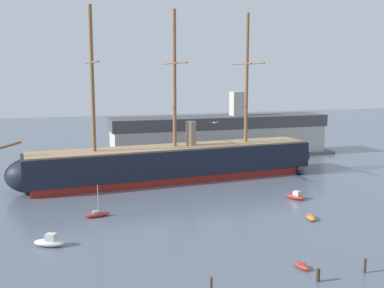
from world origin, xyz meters
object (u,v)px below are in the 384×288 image
object	(u,v)px
mooring_piling_left_pair	(318,275)
motorboat_far_right	(300,171)
sailboat_alongside_bow	(97,214)
motorboat_mid_left	(49,242)
motorboat_distant_centre	(149,171)
dockside_warehouse_right	(220,136)
seagull_in_flight	(214,122)
tall_ship	(175,162)
motorboat_alongside_stern	(296,196)
mooring_piling_nearest	(365,266)
dinghy_mid_right	(311,217)
dinghy_foreground_right	(302,266)
mooring_piling_right_pair	(211,288)

from	to	relation	value
mooring_piling_left_pair	motorboat_far_right	bearing A→B (deg)	61.54
sailboat_alongside_bow	motorboat_far_right	xyz separation A→B (m)	(44.10, 17.30, 0.15)
motorboat_mid_left	motorboat_distant_centre	bearing A→B (deg)	61.42
dockside_warehouse_right	seagull_in_flight	world-z (taller)	dockside_warehouse_right
tall_ship	sailboat_alongside_bow	size ratio (longest dim) A/B	14.29
motorboat_alongside_stern	mooring_piling_nearest	world-z (taller)	mooring_piling_nearest
dinghy_mid_right	motorboat_far_right	bearing A→B (deg)	62.46
dinghy_foreground_right	motorboat_alongside_stern	world-z (taller)	motorboat_alongside_stern
motorboat_distant_centre	motorboat_far_right	bearing A→B (deg)	-17.90
motorboat_alongside_stern	mooring_piling_left_pair	bearing A→B (deg)	-115.79
sailboat_alongside_bow	seagull_in_flight	bearing A→B (deg)	-58.96
tall_ship	dockside_warehouse_right	distance (m)	28.06
mooring_piling_nearest	mooring_piling_left_pair	size ratio (longest dim) A/B	1.15
tall_ship	mooring_piling_nearest	bearing A→B (deg)	-79.96
motorboat_far_right	sailboat_alongside_bow	bearing A→B (deg)	-158.58
motorboat_alongside_stern	mooring_piling_nearest	bearing A→B (deg)	-105.36
dockside_warehouse_right	sailboat_alongside_bow	bearing A→B (deg)	-130.38
motorboat_far_right	motorboat_distant_centre	world-z (taller)	motorboat_far_right
motorboat_mid_left	dockside_warehouse_right	xyz separation A→B (m)	(41.57, 50.99, 4.66)
sailboat_alongside_bow	mooring_piling_left_pair	world-z (taller)	sailboat_alongside_bow
motorboat_far_right	mooring_piling_nearest	distance (m)	48.73
sailboat_alongside_bow	mooring_piling_nearest	world-z (taller)	sailboat_alongside_bow
tall_ship	motorboat_mid_left	distance (m)	37.90
dinghy_foreground_right	seagull_in_flight	size ratio (longest dim) A/B	2.11
sailboat_alongside_bow	mooring_piling_nearest	size ratio (longest dim) A/B	3.04
mooring_piling_left_pair	mooring_piling_right_pair	bearing A→B (deg)	-179.06
mooring_piling_nearest	motorboat_far_right	bearing A→B (deg)	67.48
motorboat_far_right	mooring_piling_nearest	xyz separation A→B (m)	(-18.67, -45.01, 0.24)
motorboat_mid_left	mooring_piling_right_pair	world-z (taller)	mooring_piling_right_pair
dinghy_mid_right	motorboat_far_right	xyz separation A→B (m)	(14.42, 27.64, 0.22)
mooring_piling_nearest	dockside_warehouse_right	world-z (taller)	dockside_warehouse_right
dinghy_foreground_right	motorboat_alongside_stern	distance (m)	27.98
dinghy_foreground_right	motorboat_far_right	distance (m)	48.62
sailboat_alongside_bow	mooring_piling_left_pair	size ratio (longest dim) A/B	3.51
dinghy_foreground_right	sailboat_alongside_bow	size ratio (longest dim) A/B	0.51
motorboat_alongside_stern	dockside_warehouse_right	bearing A→B (deg)	87.42
motorboat_mid_left	mooring_piling_right_pair	bearing A→B (deg)	-51.28
tall_ship	sailboat_alongside_bow	bearing A→B (deg)	-131.54
motorboat_mid_left	seagull_in_flight	size ratio (longest dim) A/B	3.61
motorboat_alongside_stern	mooring_piling_right_pair	world-z (taller)	mooring_piling_right_pair
dockside_warehouse_right	tall_ship	bearing A→B (deg)	-129.32
motorboat_mid_left	motorboat_far_right	world-z (taller)	motorboat_mid_left
dinghy_foreground_right	mooring_piling_right_pair	xyz separation A→B (m)	(-11.74, -3.51, 0.81)
motorboat_alongside_stern	dockside_warehouse_right	distance (m)	41.44
seagull_in_flight	sailboat_alongside_bow	bearing A→B (deg)	121.04
seagull_in_flight	mooring_piling_left_pair	bearing A→B (deg)	-48.22
dinghy_mid_right	dockside_warehouse_right	xyz separation A→B (m)	(5.18, 51.33, 4.89)
tall_ship	sailboat_alongside_bow	world-z (taller)	tall_ship
tall_ship	mooring_piling_nearest	world-z (taller)	tall_ship
mooring_piling_right_pair	mooring_piling_nearest	bearing A→B (deg)	1.72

